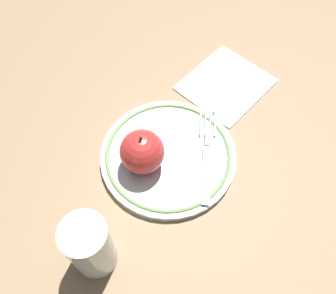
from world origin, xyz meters
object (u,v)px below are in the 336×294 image
Objects in this scene: fork at (207,153)px; napkin_folded at (226,84)px; plate at (168,156)px; drinking_glass at (90,246)px; apple_red_whole at (142,152)px.

napkin_folded is (-0.16, -0.02, -0.01)m from fork.
drinking_glass is (0.19, -0.02, 0.05)m from plate.
plate is 1.23× the size of fork.
fork is (-0.03, 0.06, 0.01)m from plate.
apple_red_whole is (0.03, -0.03, 0.04)m from plate.
apple_red_whole is at bearing 103.63° from fork.
plate is 2.83× the size of apple_red_whole.
apple_red_whole is 0.71× the size of drinking_glass.
drinking_glass is (0.16, 0.00, 0.01)m from apple_red_whole.
fork reaches higher than plate.
plate is 0.06m from apple_red_whole.
drinking_glass reaches higher than apple_red_whole.
fork is 1.20× the size of napkin_folded.
napkin_folded is (-0.22, 0.06, -0.05)m from apple_red_whole.
fork is (-0.06, 0.09, -0.03)m from apple_red_whole.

